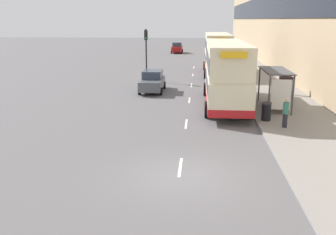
{
  "coord_description": "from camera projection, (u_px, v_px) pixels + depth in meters",
  "views": [
    {
      "loc": [
        0.68,
        -13.14,
        5.75
      ],
      "look_at": [
        -1.83,
        16.76,
        -2.12
      ],
      "focal_mm": 40.0,
      "sensor_mm": 36.0,
      "label": 1
    }
  ],
  "objects": [
    {
      "name": "pedestrian_at_shelter",
      "position": [
        283.0,
        93.0,
        24.94
      ],
      "size": [
        0.33,
        0.33,
        1.67
      ],
      "color": "#23232D",
      "rests_on": "ground_plane"
    },
    {
      "name": "pedestrian_2",
      "position": [
        286.0,
        113.0,
        19.91
      ],
      "size": [
        0.31,
        0.31,
        1.57
      ],
      "color": "#23232D",
      "rests_on": "ground_plane"
    },
    {
      "name": "lane_mark_5",
      "position": [
        194.0,
        67.0,
        46.22
      ],
      "size": [
        0.12,
        2.0,
        0.01
      ],
      "color": "silver",
      "rests_on": "ground_plane"
    },
    {
      "name": "lane_mark_4",
      "position": [
        193.0,
        75.0,
        39.98
      ],
      "size": [
        0.12,
        2.0,
        0.01
      ],
      "color": "silver",
      "rests_on": "ground_plane"
    },
    {
      "name": "double_decker_bus_ahead",
      "position": [
        217.0,
        53.0,
        40.07
      ],
      "size": [
        2.85,
        10.73,
        4.3
      ],
      "color": "beige",
      "rests_on": "ground_plane"
    },
    {
      "name": "bus_shelter",
      "position": [
        279.0,
        82.0,
        23.84
      ],
      "size": [
        1.6,
        4.2,
        2.48
      ],
      "color": "#4C4C51",
      "rests_on": "ground_plane"
    },
    {
      "name": "pavement",
      "position": [
        242.0,
        63.0,
        50.74
      ],
      "size": [
        5.0,
        93.0,
        0.14
      ],
      "color": "gray",
      "rests_on": "ground_plane"
    },
    {
      "name": "lane_mark_3",
      "position": [
        191.0,
        85.0,
        33.74
      ],
      "size": [
        0.12,
        2.0,
        0.01
      ],
      "color": "silver",
      "rests_on": "ground_plane"
    },
    {
      "name": "traffic_light_far_kerb",
      "position": [
        146.0,
        46.0,
        35.46
      ],
      "size": [
        0.3,
        0.32,
        4.89
      ],
      "color": "black",
      "rests_on": "ground_plane"
    },
    {
      "name": "lane_mark_2",
      "position": [
        189.0,
        100.0,
        27.5
      ],
      "size": [
        0.12,
        2.0,
        0.01
      ],
      "color": "silver",
      "rests_on": "ground_plane"
    },
    {
      "name": "lane_mark_0",
      "position": [
        180.0,
        167.0,
        15.03
      ],
      "size": [
        0.12,
        2.0,
        0.01
      ],
      "color": "silver",
      "rests_on": "ground_plane"
    },
    {
      "name": "litter_bin",
      "position": [
        266.0,
        111.0,
        21.37
      ],
      "size": [
        0.55,
        0.55,
        1.05
      ],
      "color": "black",
      "rests_on": "ground_plane"
    },
    {
      "name": "double_decker_bus_near",
      "position": [
        226.0,
        73.0,
        25.12
      ],
      "size": [
        2.85,
        10.55,
        4.3
      ],
      "color": "beige",
      "rests_on": "ground_plane"
    },
    {
      "name": "car_0",
      "position": [
        152.0,
        81.0,
        30.66
      ],
      "size": [
        1.92,
        4.43,
        1.72
      ],
      "rotation": [
        0.0,
        0.0,
        3.14
      ],
      "color": "#4C5156",
      "rests_on": "ground_plane"
    },
    {
      "name": "terrace_facade",
      "position": [
        277.0,
        0.0,
        48.37
      ],
      "size": [
        3.1,
        93.0,
        16.34
      ],
      "color": "tan",
      "rests_on": "ground_plane"
    },
    {
      "name": "ground_plane",
      "position": [
        179.0,
        176.0,
        14.18
      ],
      "size": [
        220.0,
        220.0,
        0.0
      ],
      "primitive_type": "plane",
      "color": "#5B595B"
    },
    {
      "name": "car_1",
      "position": [
        177.0,
        48.0,
        66.14
      ],
      "size": [
        1.98,
        4.23,
        1.85
      ],
      "rotation": [
        0.0,
        0.0,
        3.14
      ],
      "color": "maroon",
      "rests_on": "ground_plane"
    },
    {
      "name": "lane_mark_1",
      "position": [
        186.0,
        124.0,
        21.26
      ],
      "size": [
        0.12,
        2.0,
        0.01
      ],
      "color": "silver",
      "rests_on": "ground_plane"
    },
    {
      "name": "pedestrian_1",
      "position": [
        288.0,
        83.0,
        28.64
      ],
      "size": [
        0.36,
        0.36,
        1.8
      ],
      "color": "#23232D",
      "rests_on": "ground_plane"
    }
  ]
}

